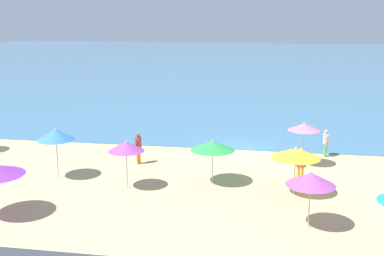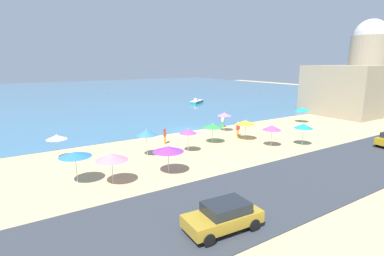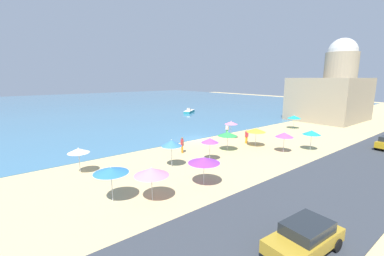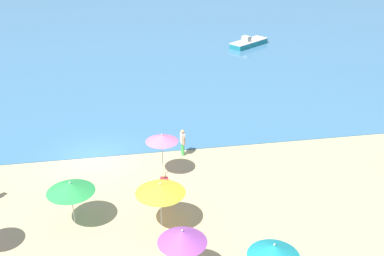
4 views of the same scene
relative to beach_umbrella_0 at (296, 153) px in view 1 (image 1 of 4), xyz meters
The scene contains 11 objects.
ground_plane 7.89m from the beach_umbrella_0, 113.53° to the left, with size 160.00×160.00×0.00m, color tan.
sea 62.10m from the beach_umbrella_0, 92.81° to the left, with size 150.00×110.00×0.05m, color teal.
beach_umbrella_0 is the anchor object (origin of this frame).
beach_umbrella_1 11.67m from the beach_umbrella_0, behind, with size 1.87×1.87×2.58m.
beach_umbrella_2 3.44m from the beach_umbrella_0, 82.95° to the right, with size 1.90×1.90×2.29m.
beach_umbrella_8 4.53m from the beach_umbrella_0, 82.28° to the left, with size 1.72×1.72×2.43m.
beach_umbrella_9 7.78m from the beach_umbrella_0, behind, with size 1.71×1.71×2.35m.
beach_umbrella_10 3.97m from the beach_umbrella_0, 166.94° to the left, with size 2.14×2.14×2.20m.
bather_0 6.86m from the beach_umbrella_0, 72.82° to the left, with size 0.26×0.57×1.60m.
bather_1 9.00m from the beach_umbrella_0, 157.93° to the left, with size 0.30×0.56×1.75m.
bather_2 1.95m from the beach_umbrella_0, 77.93° to the left, with size 0.55×0.30×1.75m.
Camera 1 is at (1.88, -28.20, 8.07)m, focal length 45.00 mm.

